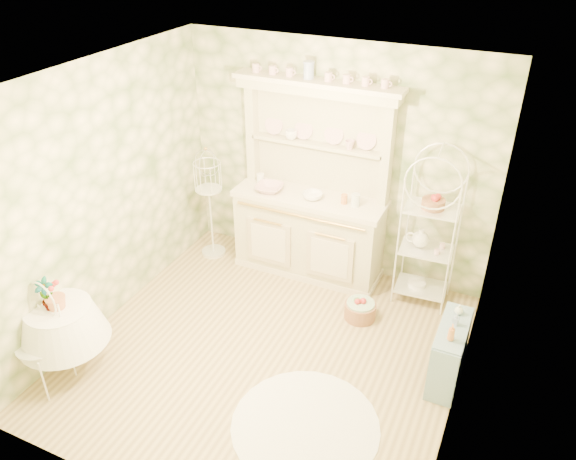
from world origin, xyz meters
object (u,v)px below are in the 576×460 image
at_px(kitchen_dresser, 310,185).
at_px(cafe_chair, 38,344).
at_px(round_table, 65,337).
at_px(side_shelf, 449,352).
at_px(bakers_rack, 430,227).
at_px(floor_basket, 360,309).
at_px(birdcage_stand, 210,200).

bearing_deg(kitchen_dresser, cafe_chair, -118.43).
bearing_deg(round_table, side_shelf, 22.33).
bearing_deg(bakers_rack, kitchen_dresser, 175.99).
xyz_separation_m(cafe_chair, floor_basket, (2.35, 2.12, -0.36)).
relative_size(kitchen_dresser, cafe_chair, 2.46).
distance_m(round_table, birdcage_stand, 2.35).
distance_m(kitchen_dresser, floor_basket, 1.49).
relative_size(kitchen_dresser, round_table, 3.10).
height_order(bakers_rack, round_table, bakers_rack).
relative_size(kitchen_dresser, floor_basket, 6.89).
height_order(cafe_chair, birdcage_stand, birdcage_stand).
relative_size(birdcage_stand, floor_basket, 4.59).
relative_size(side_shelf, cafe_chair, 0.79).
distance_m(birdcage_stand, floor_basket, 2.25).
bearing_deg(kitchen_dresser, round_table, -119.95).
bearing_deg(bakers_rack, cafe_chair, -140.20).
bearing_deg(cafe_chair, kitchen_dresser, 70.56).
height_order(kitchen_dresser, cafe_chair, kitchen_dresser).
height_order(side_shelf, birdcage_stand, birdcage_stand).
bearing_deg(side_shelf, bakers_rack, 114.67).
distance_m(side_shelf, cafe_chair, 3.73).
xyz_separation_m(kitchen_dresser, cafe_chair, (-1.48, -2.73, -0.68)).
relative_size(kitchen_dresser, side_shelf, 3.10).
relative_size(bakers_rack, birdcage_stand, 1.22).
height_order(kitchen_dresser, side_shelf, kitchen_dresser).
height_order(kitchen_dresser, floor_basket, kitchen_dresser).
bearing_deg(birdcage_stand, side_shelf, -17.00).
relative_size(round_table, birdcage_stand, 0.48).
bearing_deg(round_table, cafe_chair, -101.26).
relative_size(round_table, floor_basket, 2.22).
xyz_separation_m(bakers_rack, cafe_chair, (-2.86, -2.73, -0.46)).
bearing_deg(side_shelf, round_table, -157.25).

